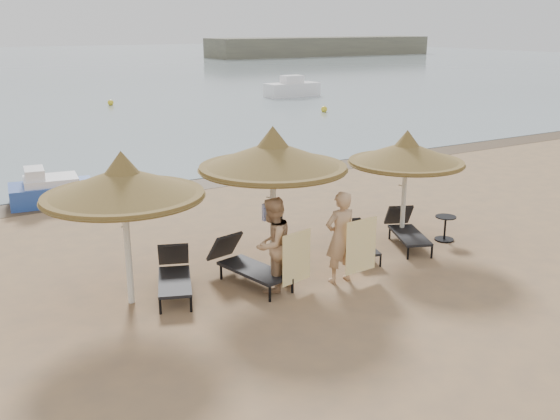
% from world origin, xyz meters
% --- Properties ---
extents(ground, '(160.00, 160.00, 0.00)m').
position_xyz_m(ground, '(0.00, 0.00, 0.00)').
color(ground, '#99724A').
rests_on(ground, ground).
extents(wet_sand_strip, '(200.00, 1.60, 0.01)m').
position_xyz_m(wet_sand_strip, '(0.00, 9.40, 0.00)').
color(wet_sand_strip, '#4E3D29').
rests_on(wet_sand_strip, ground).
extents(palapa_left, '(3.01, 3.01, 2.98)m').
position_xyz_m(palapa_left, '(-3.34, 1.48, 2.37)').
color(palapa_left, silver).
rests_on(palapa_left, ground).
extents(palapa_center, '(3.17, 3.17, 3.15)m').
position_xyz_m(palapa_center, '(-0.08, 1.64, 2.51)').
color(palapa_center, silver).
rests_on(palapa_center, ground).
extents(palapa_right, '(2.79, 2.79, 2.77)m').
position_xyz_m(palapa_right, '(3.56, 1.56, 2.20)').
color(palapa_right, silver).
rests_on(palapa_right, ground).
extents(lounger_far_left, '(1.24, 1.98, 0.84)m').
position_xyz_m(lounger_far_left, '(-2.42, 1.55, 0.38)').
color(lounger_far_left, black).
rests_on(lounger_far_left, ground).
extents(lounger_near_left, '(1.09, 2.12, 0.91)m').
position_xyz_m(lounger_near_left, '(-0.97, 1.27, 0.41)').
color(lounger_near_left, black).
rests_on(lounger_near_left, ground).
extents(lounger_near_right, '(0.99, 1.76, 0.75)m').
position_xyz_m(lounger_near_right, '(1.98, 1.39, 0.34)').
color(lounger_near_right, black).
rests_on(lounger_near_right, ground).
extents(lounger_far_right, '(1.31, 1.97, 0.84)m').
position_xyz_m(lounger_far_right, '(3.46, 1.30, 0.38)').
color(lounger_far_right, black).
rests_on(lounger_far_right, ground).
extents(side_table, '(0.51, 0.51, 0.62)m').
position_xyz_m(side_table, '(4.49, 1.03, 0.29)').
color(side_table, black).
rests_on(side_table, ground).
extents(person_left, '(1.22, 1.05, 2.24)m').
position_xyz_m(person_left, '(-0.69, 0.61, 1.12)').
color(person_left, tan).
rests_on(person_left, ground).
extents(person_right, '(1.07, 0.72, 2.25)m').
position_xyz_m(person_right, '(0.72, 0.27, 1.13)').
color(person_right, tan).
rests_on(person_right, ground).
extents(towel_left, '(0.75, 0.18, 1.07)m').
position_xyz_m(towel_left, '(-0.34, 0.26, 0.74)').
color(towel_left, yellow).
rests_on(towel_left, ground).
extents(towel_right, '(0.82, 0.09, 1.15)m').
position_xyz_m(towel_right, '(1.07, 0.02, 0.79)').
color(towel_right, yellow).
rests_on(towel_right, ground).
extents(bag_patterned, '(0.30, 0.10, 0.38)m').
position_xyz_m(bag_patterned, '(-0.08, 1.82, 1.24)').
color(bag_patterned, white).
rests_on(bag_patterned, ground).
extents(bag_dark, '(0.25, 0.10, 0.35)m').
position_xyz_m(bag_dark, '(-0.08, 1.48, 1.18)').
color(bag_dark, black).
rests_on(bag_dark, ground).
extents(pedal_boat, '(2.53, 1.68, 1.11)m').
position_xyz_m(pedal_boat, '(-3.21, 9.50, 0.41)').
color(pedal_boat, '#274AA2').
rests_on(pedal_boat, ground).
extents(buoy_mid, '(0.39, 0.39, 0.39)m').
position_xyz_m(buoy_mid, '(5.00, 31.70, 0.19)').
color(buoy_mid, yellow).
rests_on(buoy_mid, ground).
extents(buoy_right, '(0.38, 0.38, 0.38)m').
position_xyz_m(buoy_right, '(15.19, 21.77, 0.19)').
color(buoy_right, yellow).
rests_on(buoy_right, ground).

